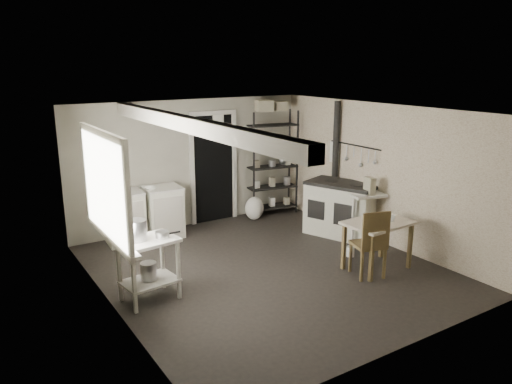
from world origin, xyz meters
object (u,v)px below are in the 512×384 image
stove (341,211)px  shelf_rack (272,166)px  base_cabinets (144,213)px  prep_table (149,270)px  work_table (377,244)px  flour_sack (254,207)px  chair (368,243)px  stockpot (136,230)px

stove → shelf_rack: bearing=78.2°
base_cabinets → shelf_rack: shelf_rack is taller
prep_table → shelf_rack: (3.43, 2.28, 0.55)m
work_table → flour_sack: size_ratio=2.12×
prep_table → stove: bearing=8.5°
base_cabinets → work_table: bearing=-47.5°
work_table → chair: 0.32m
prep_table → work_table: size_ratio=0.86×
base_cabinets → work_table: (2.40, -3.02, -0.08)m
prep_table → stove: 3.75m
prep_table → stockpot: 0.55m
chair → flour_sack: bearing=106.0°
stockpot → chair: bearing=-18.1°
prep_table → base_cabinets: size_ratio=0.61×
stockpot → prep_table: bearing=-18.6°
flour_sack → work_table: bearing=-85.1°
stove → work_table: (-0.56, -1.39, -0.06)m
prep_table → chair: bearing=-18.1°
work_table → chair: size_ratio=0.96×
stove → base_cabinets: bearing=130.2°
base_cabinets → shelf_rack: 2.73m
shelf_rack → stove: size_ratio=1.72×
shelf_rack → base_cabinets: bearing=-168.8°
stockpot → work_table: (3.27, -0.88, -0.56)m
base_cabinets → flour_sack: bearing=1.8°
stockpot → stove: 3.89m
shelf_rack → stove: bearing=-71.8°
prep_table → shelf_rack: size_ratio=0.40×
base_cabinets → flour_sack: 2.17m
stockpot → base_cabinets: 2.36m
shelf_rack → work_table: (-0.28, -3.12, -0.57)m
base_cabinets → stove: size_ratio=1.12×
base_cabinets → stove: 3.38m
stockpot → base_cabinets: size_ratio=0.20×
shelf_rack → flour_sack: (-0.53, -0.18, -0.71)m
base_cabinets → chair: 3.77m
work_table → prep_table: bearing=165.1°
chair → stove: bearing=77.2°
stockpot → shelf_rack: (3.55, 2.24, 0.01)m
base_cabinets → stove: bearing=-24.8°
stove → chair: (-0.85, -1.49, 0.04)m
prep_table → work_table: prep_table is taller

